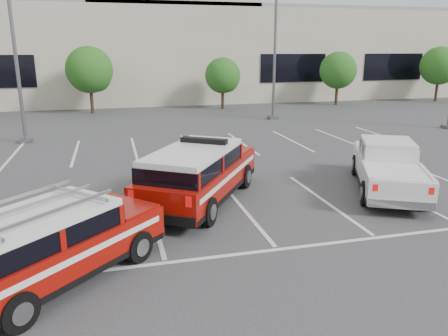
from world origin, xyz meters
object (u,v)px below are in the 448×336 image
Objects in this scene: light_pole_mid at (275,40)px; tree_mid_left at (91,71)px; light_pole_left at (13,37)px; tree_right at (339,72)px; tree_mid_right at (224,77)px; white_pickup at (387,171)px; tree_far_right at (440,67)px; fire_chief_suv at (199,178)px; ladder_suv at (53,249)px; convention_building at (148,48)px.

tree_mid_left is at bearing 153.08° from light_pole_mid.
tree_right is at bearing 23.51° from light_pole_left.
light_pole_mid reaches higher than tree_mid_right.
tree_mid_right is at bearing 116.60° from white_pickup.
light_pole_left reaches higher than tree_right.
light_pole_left is at bearing -163.11° from tree_far_right.
light_pole_left is 1.77× the size of fire_chief_suv.
light_pole_left is (-13.09, -10.05, 2.68)m from tree_mid_right.
fire_chief_suv is at bearing 92.66° from ladder_suv.
tree_mid_right is 0.86× the size of ladder_suv.
light_pole_left is at bearing 165.37° from white_pickup.
tree_right is at bearing 91.55° from white_pickup.
light_pole_left is at bearing -165.07° from light_pole_mid.
ladder_suv is at bearing -122.17° from light_pole_mid.
fire_chief_suv is (-8.16, -15.06, -4.38)m from light_pole_mid.
convention_building is at bearing 125.35° from white_pickup.
tree_mid_right is 16.72m from light_pole_left.
light_pole_left is 15.52m from light_pole_mid.
light_pole_mid is 16.18m from white_pickup.
tree_mid_left is at bearing -117.40° from convention_building.
fire_chief_suv is (-26.25, -21.10, -2.24)m from tree_far_right.
light_pole_left is (-33.09, -10.05, 2.14)m from tree_far_right.
fire_chief_suv is at bearing -92.48° from convention_building.
ladder_suv is (-10.28, -3.64, 0.08)m from white_pickup.
convention_building is at bearing 127.94° from ladder_suv.
white_pickup is at bearing -80.75° from convention_building.
convention_building is 12.38× the size of tree_mid_left.
tree_far_right reaches higher than fire_chief_suv.
tree_mid_left is 30.00m from tree_far_right.
tree_mid_right is 0.39× the size of light_pole_mid.
light_pole_mid is 1.77× the size of fire_chief_suv.
tree_far_right is at bearing 73.41° from white_pickup.
tree_right is (14.91, -9.82, -1.95)m from convention_building.
light_pole_left reaches higher than fire_chief_suv.
convention_building reaches higher than tree_mid_left.
tree_far_right is at bearing 0.00° from tree_mid_left.
white_pickup is at bearing 29.96° from fire_chief_suv.
tree_mid_right is 20.01m from tree_far_right.
tree_mid_right is 0.69× the size of fire_chief_suv.
tree_mid_left is 10.73m from light_pole_left.
white_pickup is at bearing -114.55° from tree_right.
ladder_suv is at bearing -90.21° from tree_mid_left.
tree_mid_right is at bearing -180.00° from tree_right.
light_pole_left reaches higher than tree_far_right.
fire_chief_suv is at bearing -141.20° from tree_far_right.
tree_right reaches higher than white_pickup.
fire_chief_suv is (-6.25, -21.10, -1.70)m from tree_mid_right.
convention_building is 12.38× the size of tree_far_right.
tree_far_right is at bearing -21.51° from convention_building.
fire_chief_suv is (3.75, -21.10, -2.24)m from tree_mid_left.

